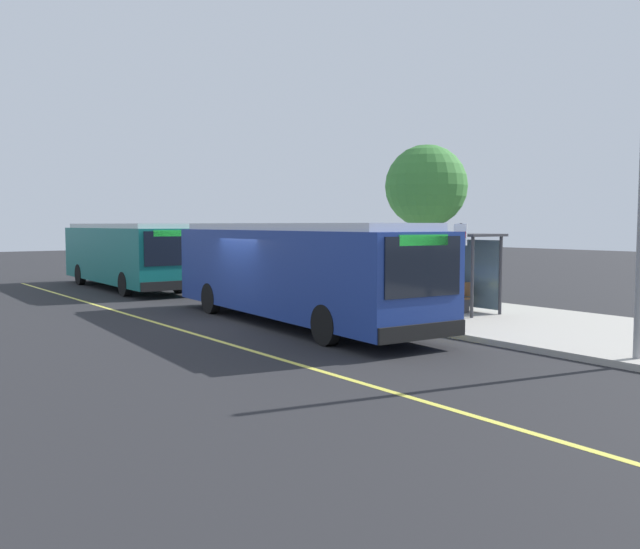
# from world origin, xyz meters

# --- Properties ---
(ground_plane) EXTENTS (120.00, 120.00, 0.00)m
(ground_plane) POSITION_xyz_m (0.00, 0.00, 0.00)
(ground_plane) COLOR #232326
(sidewalk_curb) EXTENTS (44.00, 6.40, 0.15)m
(sidewalk_curb) POSITION_xyz_m (0.00, 6.00, 0.07)
(sidewalk_curb) COLOR #A8A399
(sidewalk_curb) RESTS_ON ground_plane
(lane_stripe_center) EXTENTS (36.00, 0.14, 0.01)m
(lane_stripe_center) POSITION_xyz_m (0.00, -2.20, 0.00)
(lane_stripe_center) COLOR #E0D64C
(lane_stripe_center) RESTS_ON ground_plane
(transit_bus_main) EXTENTS (11.57, 3.34, 2.95)m
(transit_bus_main) POSITION_xyz_m (1.20, 1.01, 1.62)
(transit_bus_main) COLOR navy
(transit_bus_main) RESTS_ON ground_plane
(transit_bus_second) EXTENTS (10.68, 2.86, 2.95)m
(transit_bus_second) POSITION_xyz_m (-12.29, 0.97, 1.62)
(transit_bus_second) COLOR #146B66
(transit_bus_second) RESTS_ON ground_plane
(bus_shelter) EXTENTS (2.90, 1.60, 2.48)m
(bus_shelter) POSITION_xyz_m (2.69, 6.16, 1.92)
(bus_shelter) COLOR #333338
(bus_shelter) RESTS_ON sidewalk_curb
(waiting_bench) EXTENTS (1.60, 0.48, 0.95)m
(waiting_bench) POSITION_xyz_m (2.63, 6.05, 0.63)
(waiting_bench) COLOR brown
(waiting_bench) RESTS_ON sidewalk_curb
(route_sign_post) EXTENTS (0.44, 0.08, 2.80)m
(route_sign_post) POSITION_xyz_m (5.45, 3.39, 1.96)
(route_sign_post) COLOR #333338
(route_sign_post) RESTS_ON sidewalk_curb
(pedestrian_commuter) EXTENTS (0.24, 0.40, 1.69)m
(pedestrian_commuter) POSITION_xyz_m (2.71, 3.71, 1.12)
(pedestrian_commuter) COLOR #282D47
(pedestrian_commuter) RESTS_ON sidewalk_curb
(street_tree_near_shelter) EXTENTS (3.10, 3.10, 5.76)m
(street_tree_near_shelter) POSITION_xyz_m (-0.72, 8.36, 4.33)
(street_tree_near_shelter) COLOR brown
(street_tree_near_shelter) RESTS_ON sidewalk_curb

